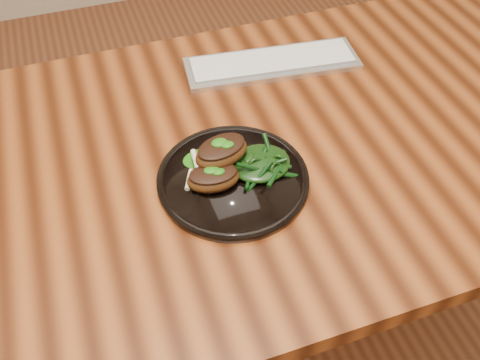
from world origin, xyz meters
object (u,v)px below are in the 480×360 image
object	(u,v)px
keyboard	(272,63)
plate	(233,179)
desk	(221,182)
greens_heap	(260,160)
lamb_chop_front	(213,178)

from	to	relation	value
keyboard	plate	bearing A→B (deg)	-122.63
desk	keyboard	xyz separation A→B (m)	(0.19, 0.22, 0.09)
greens_heap	keyboard	xyz separation A→B (m)	(0.14, 0.29, -0.02)
plate	greens_heap	world-z (taller)	greens_heap
greens_heap	keyboard	bearing A→B (deg)	64.67
lamb_chop_front	keyboard	xyz separation A→B (m)	(0.23, 0.31, -0.03)
lamb_chop_front	greens_heap	distance (m)	0.09
desk	lamb_chop_front	distance (m)	0.15
plate	desk	bearing A→B (deg)	89.68
plate	keyboard	world-z (taller)	keyboard
plate	lamb_chop_front	bearing A→B (deg)	-166.50
plate	lamb_chop_front	distance (m)	0.05
greens_heap	plate	bearing A→B (deg)	-174.81
greens_heap	lamb_chop_front	bearing A→B (deg)	-171.23
lamb_chop_front	greens_heap	world-z (taller)	same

